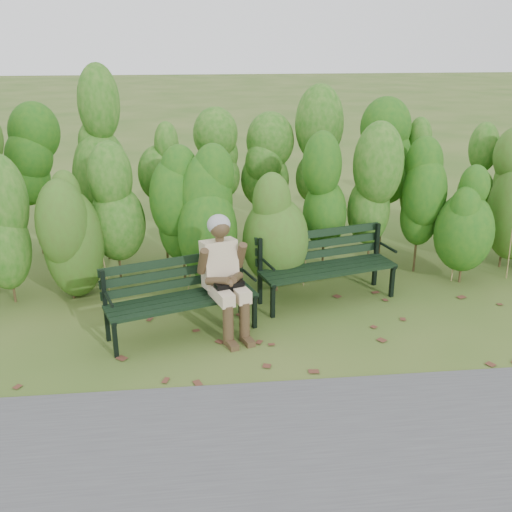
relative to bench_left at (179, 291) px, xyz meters
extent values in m
plane|color=#345A1A|center=(0.83, -0.17, -0.46)|extent=(80.00, 80.00, 0.00)
cube|color=#474749|center=(0.83, -2.37, -0.45)|extent=(60.00, 2.50, 0.01)
cylinder|color=#47381E|center=(-1.92, 1.13, -0.06)|extent=(0.03, 0.03, 0.80)
ellipsoid|color=#1F6113|center=(-1.92, 1.13, 0.58)|extent=(0.64, 0.64, 1.44)
cylinder|color=#47381E|center=(-1.31, 1.13, -0.06)|extent=(0.03, 0.03, 0.80)
ellipsoid|color=#1F6113|center=(-1.31, 1.13, 0.58)|extent=(0.64, 0.64, 1.44)
cylinder|color=#47381E|center=(-0.70, 1.13, -0.06)|extent=(0.03, 0.03, 0.80)
ellipsoid|color=#1F6113|center=(-0.70, 1.13, 0.58)|extent=(0.64, 0.64, 1.44)
cylinder|color=#47381E|center=(-0.09, 1.13, -0.06)|extent=(0.03, 0.03, 0.80)
ellipsoid|color=#1F6113|center=(-0.09, 1.13, 0.58)|extent=(0.64, 0.64, 1.44)
cylinder|color=#47381E|center=(0.52, 1.13, -0.06)|extent=(0.03, 0.03, 0.80)
ellipsoid|color=#1F6113|center=(0.52, 1.13, 0.58)|extent=(0.64, 0.64, 1.44)
cylinder|color=#47381E|center=(1.13, 1.13, -0.06)|extent=(0.03, 0.03, 0.80)
ellipsoid|color=#1F6113|center=(1.13, 1.13, 0.58)|extent=(0.64, 0.64, 1.44)
cylinder|color=#47381E|center=(1.75, 1.13, -0.06)|extent=(0.03, 0.03, 0.80)
ellipsoid|color=#1F6113|center=(1.75, 1.13, 0.58)|extent=(0.64, 0.64, 1.44)
cylinder|color=#47381E|center=(2.36, 1.13, -0.06)|extent=(0.03, 0.03, 0.80)
ellipsoid|color=#1F6113|center=(2.36, 1.13, 0.58)|extent=(0.64, 0.64, 1.44)
cylinder|color=#47381E|center=(2.97, 1.13, -0.06)|extent=(0.03, 0.03, 0.80)
ellipsoid|color=#1F6113|center=(2.97, 1.13, 0.58)|extent=(0.64, 0.64, 1.44)
cylinder|color=#47381E|center=(3.58, 1.13, -0.06)|extent=(0.03, 0.03, 0.80)
ellipsoid|color=#1F6113|center=(3.58, 1.13, 0.58)|extent=(0.64, 0.64, 1.44)
cylinder|color=#47381E|center=(4.19, 1.13, -0.06)|extent=(0.03, 0.03, 0.80)
cylinder|color=#47381E|center=(-1.86, 2.13, 0.09)|extent=(0.04, 0.04, 1.10)
ellipsoid|color=#1D5A16|center=(-1.86, 2.13, 0.97)|extent=(0.70, 0.70, 1.98)
cylinder|color=#47381E|center=(-1.09, 2.13, 0.09)|extent=(0.04, 0.04, 1.10)
ellipsoid|color=#1D5A16|center=(-1.09, 2.13, 0.97)|extent=(0.70, 0.70, 1.98)
cylinder|color=#47381E|center=(-0.32, 2.13, 0.09)|extent=(0.04, 0.04, 1.10)
ellipsoid|color=#1D5A16|center=(-0.32, 2.13, 0.97)|extent=(0.70, 0.70, 1.98)
cylinder|color=#47381E|center=(0.44, 2.13, 0.09)|extent=(0.04, 0.04, 1.10)
ellipsoid|color=#1D5A16|center=(0.44, 2.13, 0.97)|extent=(0.70, 0.70, 1.98)
cylinder|color=#47381E|center=(1.21, 2.13, 0.09)|extent=(0.04, 0.04, 1.10)
ellipsoid|color=#1D5A16|center=(1.21, 2.13, 0.97)|extent=(0.70, 0.70, 1.98)
cylinder|color=#47381E|center=(1.98, 2.13, 0.09)|extent=(0.04, 0.04, 1.10)
ellipsoid|color=#1D5A16|center=(1.98, 2.13, 0.97)|extent=(0.70, 0.70, 1.98)
cylinder|color=#47381E|center=(2.75, 2.13, 0.09)|extent=(0.04, 0.04, 1.10)
ellipsoid|color=#1D5A16|center=(2.75, 2.13, 0.97)|extent=(0.70, 0.70, 1.98)
cylinder|color=#47381E|center=(3.52, 2.13, 0.09)|extent=(0.04, 0.04, 1.10)
ellipsoid|color=#1D5A16|center=(3.52, 2.13, 0.97)|extent=(0.70, 0.70, 1.98)
cylinder|color=#47381E|center=(4.28, 2.13, 0.09)|extent=(0.04, 0.04, 1.10)
ellipsoid|color=#1D5A16|center=(4.28, 2.13, 0.97)|extent=(0.70, 0.70, 1.98)
cube|color=brown|center=(0.37, 0.52, -0.46)|extent=(0.09, 0.11, 0.01)
cube|color=brown|center=(3.75, 0.82, -0.46)|extent=(0.10, 0.11, 0.01)
cube|color=brown|center=(2.24, 0.65, -0.46)|extent=(0.08, 0.10, 0.01)
cube|color=brown|center=(0.40, 0.45, -0.46)|extent=(0.11, 0.11, 0.01)
cube|color=brown|center=(1.69, -0.75, -0.46)|extent=(0.11, 0.10, 0.01)
cube|color=brown|center=(-0.32, -1.25, -0.46)|extent=(0.10, 0.08, 0.01)
cube|color=brown|center=(2.45, 0.28, -0.46)|extent=(0.10, 0.11, 0.01)
cube|color=brown|center=(3.38, 0.74, -0.46)|extent=(0.11, 0.11, 0.01)
cube|color=brown|center=(0.31, -0.68, -0.46)|extent=(0.11, 0.11, 0.01)
cube|color=brown|center=(0.28, -0.83, -0.46)|extent=(0.10, 0.11, 0.01)
cube|color=brown|center=(-0.86, 0.27, -0.46)|extent=(0.11, 0.09, 0.01)
cube|color=brown|center=(1.11, -0.55, -0.46)|extent=(0.11, 0.11, 0.01)
cube|color=brown|center=(0.30, 0.13, -0.46)|extent=(0.10, 0.11, 0.01)
cube|color=brown|center=(1.53, -0.60, -0.46)|extent=(0.11, 0.11, 0.01)
cube|color=brown|center=(-1.34, -1.29, -0.46)|extent=(0.10, 0.09, 0.01)
cube|color=brown|center=(2.37, 0.42, -0.46)|extent=(0.09, 0.10, 0.01)
cube|color=brown|center=(0.19, -0.60, -0.46)|extent=(0.08, 0.10, 0.01)
cube|color=brown|center=(2.80, -0.01, -0.46)|extent=(0.09, 0.11, 0.01)
cube|color=brown|center=(1.81, 0.83, -0.46)|extent=(0.10, 0.11, 0.01)
cube|color=brown|center=(3.49, 0.64, -0.46)|extent=(0.10, 0.11, 0.01)
cube|color=brown|center=(-1.06, 0.14, -0.46)|extent=(0.11, 0.10, 0.01)
cube|color=brown|center=(0.44, 0.56, -0.46)|extent=(0.11, 0.11, 0.01)
cube|color=brown|center=(2.18, -0.94, -0.46)|extent=(0.11, 0.10, 0.01)
cube|color=brown|center=(1.08, -1.00, -0.46)|extent=(0.08, 0.10, 0.01)
cube|color=black|center=(0.08, -0.24, -0.07)|extent=(1.51, 0.59, 0.03)
cube|color=black|center=(0.05, -0.14, -0.07)|extent=(1.51, 0.59, 0.03)
cube|color=black|center=(0.01, -0.04, -0.07)|extent=(1.51, 0.59, 0.03)
cube|color=black|center=(-0.02, 0.06, -0.07)|extent=(1.51, 0.59, 0.03)
cube|color=black|center=(-0.05, 0.14, 0.03)|extent=(1.49, 0.54, 0.09)
cube|color=black|center=(-0.05, 0.15, 0.15)|extent=(1.49, 0.54, 0.09)
cube|color=black|center=(-0.06, 0.16, 0.27)|extent=(1.49, 0.54, 0.09)
cube|color=black|center=(-0.62, -0.49, -0.26)|extent=(0.05, 0.05, 0.39)
cube|color=black|center=(-0.74, -0.14, -0.07)|extent=(0.05, 0.05, 0.78)
cube|color=black|center=(-0.67, -0.33, -0.09)|extent=(0.18, 0.42, 0.03)
cylinder|color=black|center=(-0.66, -0.37, 0.10)|extent=(0.13, 0.32, 0.03)
cube|color=black|center=(0.79, -0.02, -0.26)|extent=(0.05, 0.05, 0.39)
cube|color=black|center=(0.67, 0.34, -0.07)|extent=(0.05, 0.05, 0.78)
cube|color=black|center=(0.74, 0.15, -0.09)|extent=(0.18, 0.42, 0.03)
cylinder|color=black|center=(0.75, 0.11, 0.10)|extent=(0.13, 0.32, 0.03)
cube|color=black|center=(1.76, 0.42, -0.06)|extent=(1.59, 0.51, 0.04)
cube|color=black|center=(1.73, 0.53, -0.06)|extent=(1.59, 0.51, 0.04)
cube|color=black|center=(1.70, 0.64, -0.06)|extent=(1.59, 0.51, 0.04)
cube|color=black|center=(1.67, 0.74, -0.06)|extent=(1.59, 0.51, 0.04)
cube|color=black|center=(1.65, 0.82, 0.04)|extent=(1.57, 0.47, 0.09)
cube|color=black|center=(1.65, 0.84, 0.17)|extent=(1.57, 0.47, 0.09)
cube|color=black|center=(1.64, 0.85, 0.29)|extent=(1.57, 0.47, 0.09)
cube|color=black|center=(1.02, 0.21, -0.26)|extent=(0.05, 0.05, 0.40)
cube|color=black|center=(0.92, 0.58, -0.06)|extent=(0.05, 0.05, 0.81)
cube|color=black|center=(0.97, 0.38, -0.07)|extent=(0.16, 0.44, 0.04)
cylinder|color=black|center=(0.98, 0.34, 0.12)|extent=(0.12, 0.33, 0.03)
cube|color=black|center=(2.51, 0.61, -0.26)|extent=(0.05, 0.05, 0.40)
cube|color=black|center=(2.41, 0.98, -0.06)|extent=(0.05, 0.05, 0.81)
cube|color=black|center=(2.46, 0.78, -0.07)|extent=(0.16, 0.44, 0.04)
cylinder|color=black|center=(2.47, 0.74, 0.12)|extent=(0.12, 0.33, 0.03)
cube|color=#CAB693|center=(0.43, -0.18, 0.02)|extent=(0.27, 0.44, 0.13)
cube|color=#CAB693|center=(0.61, -0.12, 0.02)|extent=(0.27, 0.44, 0.13)
cylinder|color=#4A3721|center=(0.49, -0.34, -0.24)|extent=(0.14, 0.14, 0.43)
cylinder|color=#4A3721|center=(0.66, -0.28, -0.24)|extent=(0.14, 0.14, 0.43)
cube|color=#4A3721|center=(0.51, -0.41, -0.43)|extent=(0.15, 0.22, 0.06)
cube|color=#4A3721|center=(0.69, -0.36, -0.43)|extent=(0.15, 0.22, 0.06)
cube|color=#CAB693|center=(0.43, 0.11, 0.25)|extent=(0.42, 0.35, 0.52)
cylinder|color=#4A3721|center=(0.44, 0.09, 0.52)|extent=(0.09, 0.09, 0.10)
sphere|color=#4A3721|center=(0.44, 0.08, 0.65)|extent=(0.21, 0.21, 0.21)
ellipsoid|color=gray|center=(0.44, 0.10, 0.68)|extent=(0.24, 0.23, 0.22)
cylinder|color=#4A3721|center=(0.26, -0.03, 0.34)|extent=(0.15, 0.23, 0.31)
cylinder|color=#4A3721|center=(0.66, 0.10, 0.34)|extent=(0.15, 0.23, 0.31)
cylinder|color=#4A3721|center=(0.40, -0.12, 0.15)|extent=(0.27, 0.22, 0.13)
cylinder|color=#4A3721|center=(0.60, -0.06, 0.15)|extent=(0.17, 0.28, 0.13)
sphere|color=#4A3721|center=(0.52, -0.15, 0.13)|extent=(0.11, 0.11, 0.11)
cube|color=black|center=(0.52, -0.14, 0.06)|extent=(0.32, 0.21, 0.16)
camera|label=1|loc=(0.19, -5.75, 2.54)|focal=42.00mm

